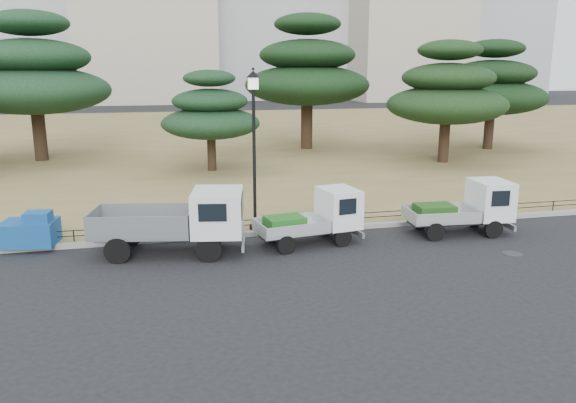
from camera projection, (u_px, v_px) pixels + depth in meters
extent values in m
plane|color=black|center=(303.00, 257.00, 17.29)|extent=(220.00, 220.00, 0.00)
cube|color=olive|center=(209.00, 138.00, 46.25)|extent=(120.00, 56.00, 0.15)
cube|color=gray|center=(284.00, 231.00, 19.74)|extent=(120.00, 0.25, 0.16)
cylinder|color=black|center=(209.00, 249.00, 16.78)|extent=(0.80, 0.30, 0.78)
cylinder|color=black|center=(214.00, 233.00, 18.43)|extent=(0.80, 0.30, 0.78)
cylinder|color=black|center=(117.00, 251.00, 16.66)|extent=(0.80, 0.30, 0.78)
cylinder|color=black|center=(130.00, 234.00, 18.31)|extent=(0.80, 0.30, 0.78)
cube|color=#2D2D30|center=(169.00, 235.00, 17.50)|extent=(4.47, 1.71, 0.14)
cube|color=slate|center=(143.00, 222.00, 17.36)|extent=(3.30, 2.24, 0.76)
cube|color=silver|center=(218.00, 212.00, 17.40)|extent=(1.83, 2.11, 1.34)
cylinder|color=black|center=(343.00, 238.00, 18.25)|extent=(0.61, 0.25, 0.60)
cylinder|color=black|center=(325.00, 227.00, 19.43)|extent=(0.61, 0.25, 0.60)
cylinder|color=black|center=(286.00, 245.00, 17.52)|extent=(0.61, 0.25, 0.60)
cylinder|color=black|center=(271.00, 234.00, 18.69)|extent=(0.61, 0.25, 0.60)
cube|color=#2D2D30|center=(307.00, 232.00, 18.45)|extent=(3.29, 1.24, 0.14)
cube|color=#B7BABF|center=(291.00, 226.00, 18.17)|extent=(2.40, 1.69, 0.40)
cube|color=silver|center=(338.00, 207.00, 18.71)|extent=(1.34, 1.63, 1.28)
cube|color=#1F641C|center=(285.00, 223.00, 18.07)|extent=(1.34, 1.07, 0.44)
cylinder|color=black|center=(493.00, 229.00, 19.16)|extent=(0.64, 0.21, 0.63)
cylinder|color=black|center=(474.00, 219.00, 20.49)|extent=(0.64, 0.21, 0.63)
cylinder|color=black|center=(435.00, 232.00, 18.85)|extent=(0.64, 0.21, 0.63)
cylinder|color=black|center=(420.00, 221.00, 20.18)|extent=(0.64, 0.21, 0.63)
cube|color=#2D2D30|center=(457.00, 221.00, 19.64)|extent=(3.43, 1.02, 0.15)
cube|color=#A9ACB0|center=(441.00, 214.00, 19.48)|extent=(2.43, 1.59, 0.42)
cube|color=silver|center=(490.00, 199.00, 19.65)|extent=(1.28, 1.63, 1.33)
cube|color=#1D4A15|center=(434.00, 211.00, 19.42)|extent=(1.35, 1.02, 0.46)
cylinder|color=black|center=(255.00, 227.00, 19.77)|extent=(0.41, 0.41, 0.15)
cylinder|color=black|center=(254.00, 159.00, 19.21)|extent=(0.11, 0.11, 4.69)
cylinder|color=white|center=(253.00, 83.00, 18.62)|extent=(0.38, 0.38, 0.38)
cone|color=black|center=(253.00, 74.00, 18.55)|extent=(0.49, 0.49, 0.23)
cylinder|color=black|center=(283.00, 223.00, 19.82)|extent=(38.00, 0.03, 0.03)
cylinder|color=black|center=(283.00, 218.00, 19.77)|extent=(38.00, 0.03, 0.03)
cylinder|color=black|center=(283.00, 223.00, 19.82)|extent=(0.04, 0.04, 0.40)
cube|color=#134B96|center=(30.00, 233.00, 17.98)|extent=(1.79, 1.41, 0.77)
cube|color=#134B96|center=(38.00, 217.00, 17.77)|extent=(0.85, 0.75, 0.33)
cylinder|color=#2D2D30|center=(513.00, 254.00, 17.60)|extent=(0.60, 0.60, 0.01)
cylinder|color=black|center=(39.00, 132.00, 34.04)|extent=(0.77, 0.77, 3.44)
ellipsoid|color=#17341D|center=(35.00, 91.00, 33.46)|extent=(8.82, 8.82, 2.82)
ellipsoid|color=#17341D|center=(32.00, 57.00, 33.01)|extent=(6.74, 6.74, 2.16)
ellipsoid|color=#17341D|center=(28.00, 23.00, 32.56)|extent=(4.65, 4.65, 1.49)
cylinder|color=black|center=(212.00, 151.00, 30.81)|extent=(0.48, 0.48, 2.12)
ellipsoid|color=#16321B|center=(211.00, 123.00, 30.45)|extent=(5.35, 5.35, 1.71)
ellipsoid|color=#16321B|center=(210.00, 101.00, 30.17)|extent=(4.09, 4.09, 1.31)
ellipsoid|color=#16321B|center=(209.00, 78.00, 29.90)|extent=(2.82, 2.82, 0.90)
cylinder|color=black|center=(307.00, 123.00, 39.11)|extent=(0.80, 0.80, 3.57)
ellipsoid|color=black|center=(307.00, 85.00, 38.51)|extent=(8.59, 8.59, 2.75)
ellipsoid|color=black|center=(307.00, 55.00, 38.04)|extent=(6.56, 6.56, 2.10)
ellipsoid|color=black|center=(307.00, 24.00, 37.57)|extent=(4.53, 4.53, 1.45)
cylinder|color=black|center=(444.00, 139.00, 33.52)|extent=(0.63, 0.63, 2.78)
ellipsoid|color=black|center=(446.00, 105.00, 33.05)|extent=(7.05, 7.05, 2.26)
ellipsoid|color=black|center=(448.00, 78.00, 32.69)|extent=(5.39, 5.39, 1.72)
ellipsoid|color=black|center=(450.00, 50.00, 32.32)|extent=(3.72, 3.72, 1.19)
cylinder|color=black|center=(489.00, 128.00, 39.04)|extent=(0.65, 0.65, 2.89)
ellipsoid|color=black|center=(492.00, 97.00, 38.56)|extent=(7.39, 7.39, 2.36)
ellipsoid|color=black|center=(494.00, 73.00, 38.18)|extent=(5.64, 5.64, 1.80)
ellipsoid|color=black|center=(496.00, 49.00, 37.80)|extent=(3.89, 3.89, 1.25)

